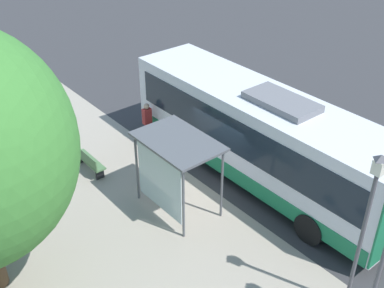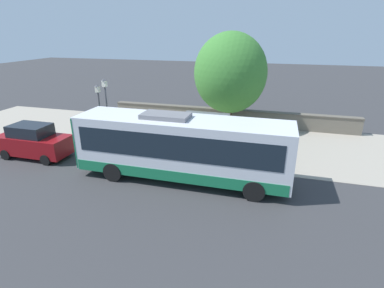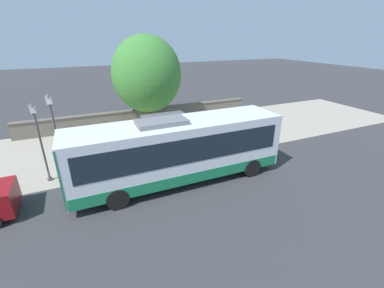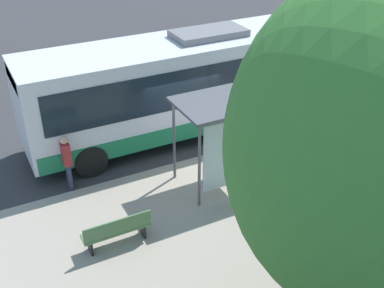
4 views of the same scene
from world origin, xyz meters
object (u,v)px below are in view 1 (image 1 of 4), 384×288
object	(u,v)px
bench	(88,160)
bus	(260,134)
street_lamp_near	(383,260)
street_lamp_far	(365,224)
bus_shelter	(174,154)
pedestrian	(147,119)

from	to	relation	value
bench	bus	bearing A→B (deg)	-42.85
street_lamp_near	street_lamp_far	distance (m)	0.94
bus_shelter	pedestrian	xyz separation A→B (m)	(1.81, 4.14, -1.16)
bench	street_lamp_near	bearing A→B (deg)	-80.56
bus	bench	world-z (taller)	bus
bus	street_lamp_near	size ratio (longest dim) A/B	2.57
bench	street_lamp_far	xyz separation A→B (m)	(2.18, -9.69, 2.29)
bus	bench	bearing A→B (deg)	137.15
bus	bus_shelter	distance (m)	3.45
bus_shelter	bench	bearing A→B (deg)	106.42
bus_shelter	pedestrian	distance (m)	4.66
street_lamp_near	street_lamp_far	xyz separation A→B (m)	(0.44, 0.80, 0.25)
bench	street_lamp_far	size ratio (longest dim) A/B	0.36
street_lamp_far	street_lamp_near	bearing A→B (deg)	-118.81
bus	bench	distance (m)	6.29
bus_shelter	pedestrian	bearing A→B (deg)	66.31
pedestrian	street_lamp_near	world-z (taller)	street_lamp_near
bus	bus_shelter	world-z (taller)	bus
bus	street_lamp_near	xyz separation A→B (m)	(-2.76, -6.30, 0.70)
street_lamp_far	bus	bearing A→B (deg)	67.11
bus_shelter	street_lamp_far	size ratio (longest dim) A/B	0.59
bench	street_lamp_near	size ratio (longest dim) A/B	0.40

